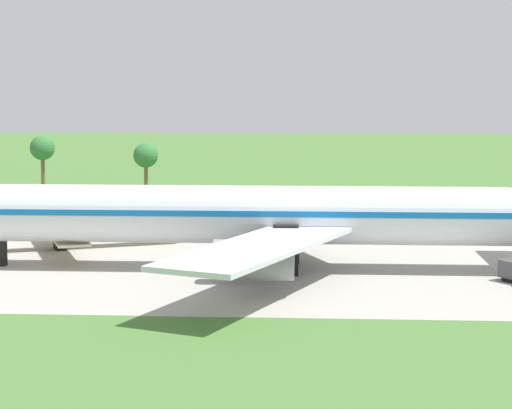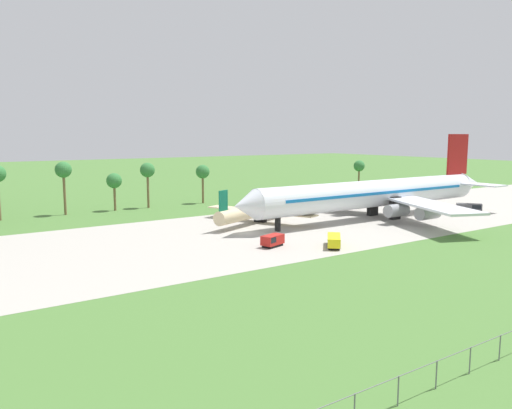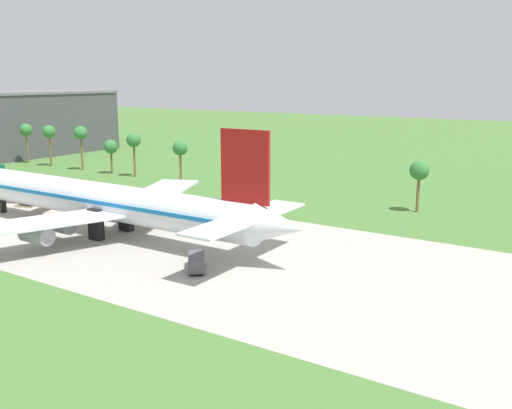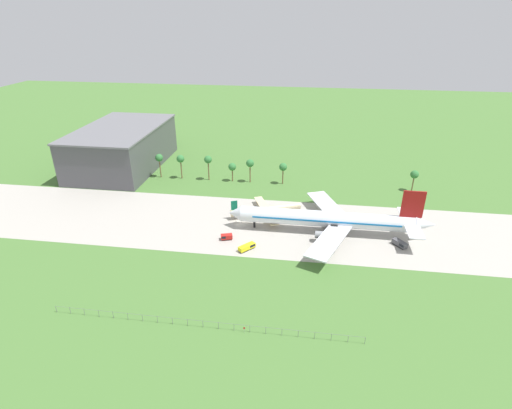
{
  "view_description": "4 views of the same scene",
  "coord_description": "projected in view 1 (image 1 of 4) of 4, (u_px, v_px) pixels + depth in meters",
  "views": [
    {
      "loc": [
        36.49,
        -92.12,
        17.41
      ],
      "look_at": [
        31.06,
        -1.97,
        6.43
      ],
      "focal_mm": 65.0,
      "sensor_mm": 36.0,
      "label": 1
    },
    {
      "loc": [
        -48.95,
        -75.21,
        17.67
      ],
      "look_at": [
        0.6,
        -1.97,
        5.43
      ],
      "focal_mm": 35.0,
      "sensor_mm": 36.0,
      "label": 2
    },
    {
      "loc": [
        101.09,
        -63.18,
        24.41
      ],
      "look_at": [
        61.51,
        -1.97,
        8.29
      ],
      "focal_mm": 40.0,
      "sensor_mm": 36.0,
      "label": 3
    },
    {
      "loc": [
        24.07,
        -129.53,
        72.36
      ],
      "look_at": [
        5.08,
        5.0,
        6.0
      ],
      "focal_mm": 28.0,
      "sensor_mm": 36.0,
      "label": 4
    }
  ],
  "objects": [
    {
      "name": "regional_aircraft",
      "position": [
        58.0,
        227.0,
        102.79
      ],
      "size": [
        26.75,
        24.38,
        7.73
      ],
      "color": "beige",
      "rests_on": "ground_plane"
    },
    {
      "name": "jet_airliner",
      "position": [
        273.0,
        215.0,
        91.02
      ],
      "size": [
        72.66,
        52.69,
        18.04
      ],
      "color": "silver",
      "rests_on": "ground_plane"
    },
    {
      "name": "palm_tree_row",
      "position": [
        26.0,
        152.0,
        135.0
      ],
      "size": [
        119.62,
        3.6,
        11.95
      ],
      "color": "brown",
      "rests_on": "ground_plane"
    }
  ]
}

